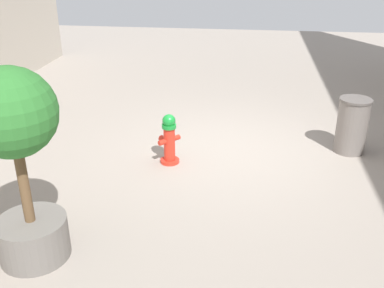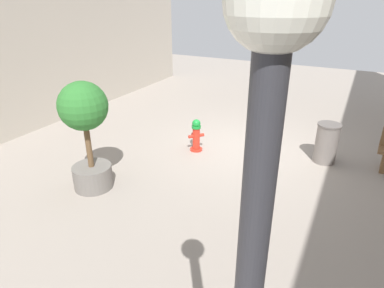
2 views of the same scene
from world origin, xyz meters
name	(u,v)px [view 1 (image 1 of 2)]	position (x,y,z in m)	size (l,w,h in m)	color
ground_plane	(233,150)	(0.00, 0.00, 0.00)	(23.40, 23.40, 0.00)	gray
fire_hydrant	(169,139)	(0.98, 0.59, 0.41)	(0.36, 0.36, 0.82)	red
planter_tree	(18,150)	(2.05, 3.09, 1.32)	(0.92, 0.92, 2.17)	slate
trash_bin	(352,125)	(-1.95, -0.23, 0.47)	(0.52, 0.52, 0.93)	slate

